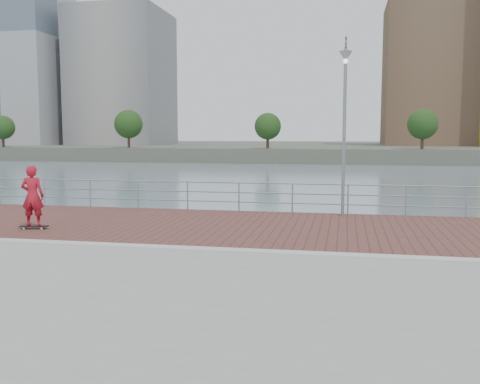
# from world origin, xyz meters

# --- Properties ---
(water) EXTENTS (400.00, 400.00, 0.00)m
(water) POSITION_xyz_m (0.00, 0.00, -2.00)
(water) COLOR slate
(water) RESTS_ON ground
(seawall) EXTENTS (40.00, 24.00, 2.00)m
(seawall) POSITION_xyz_m (0.00, -5.00, -1.00)
(seawall) COLOR gray
(seawall) RESTS_ON ground
(brick_lane) EXTENTS (40.00, 6.80, 0.02)m
(brick_lane) POSITION_xyz_m (0.00, 3.60, 0.01)
(brick_lane) COLOR brown
(brick_lane) RESTS_ON seawall
(curb) EXTENTS (40.00, 0.40, 0.06)m
(curb) POSITION_xyz_m (0.00, 0.00, 0.03)
(curb) COLOR #B7B5AD
(curb) RESTS_ON seawall
(far_shore) EXTENTS (320.00, 95.00, 2.50)m
(far_shore) POSITION_xyz_m (0.00, 122.50, -0.75)
(far_shore) COLOR #4C5142
(far_shore) RESTS_ON ground
(guardrail) EXTENTS (39.06, 0.06, 1.13)m
(guardrail) POSITION_xyz_m (0.00, 7.00, 0.69)
(guardrail) COLOR #8C9EA8
(guardrail) RESTS_ON brick_lane
(street_lamp) EXTENTS (0.44, 1.27, 6.00)m
(street_lamp) POSITION_xyz_m (2.89, 6.06, 4.27)
(street_lamp) COLOR gray
(street_lamp) RESTS_ON brick_lane
(skateboard) EXTENTS (0.89, 0.38, 0.10)m
(skateboard) POSITION_xyz_m (-6.52, 1.89, 0.10)
(skateboard) COLOR black
(skateboard) RESTS_ON brick_lane
(skateboarder) EXTENTS (0.77, 0.58, 1.90)m
(skateboarder) POSITION_xyz_m (-6.52, 1.89, 1.05)
(skateboarder) COLOR #AA1626
(skateboarder) RESTS_ON skateboard
(shoreline_trees) EXTENTS (169.47, 5.04, 6.71)m
(shoreline_trees) POSITION_xyz_m (21.29, 77.00, 4.45)
(shoreline_trees) COLOR #473323
(shoreline_trees) RESTS_ON far_shore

